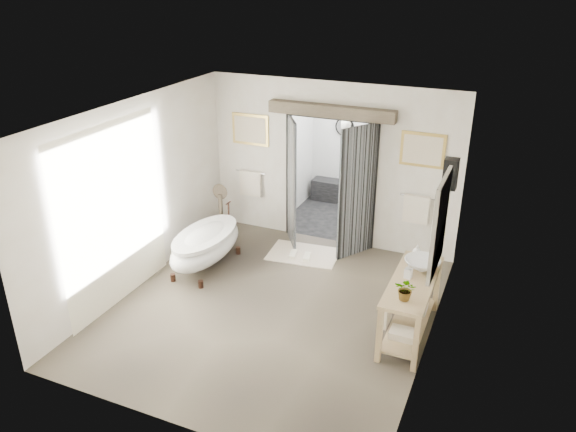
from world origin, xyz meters
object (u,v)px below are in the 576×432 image
object	(u,v)px
vanity	(409,302)
basin	(422,265)
rug	(304,254)
clawfoot_tub	(206,244)

from	to	relation	value
vanity	basin	size ratio (longest dim) A/B	3.28
vanity	rug	bearing A→B (deg)	143.47
vanity	clawfoot_tub	bearing A→B (deg)	171.05
vanity	rug	distance (m)	2.73
rug	clawfoot_tub	bearing A→B (deg)	-141.77
rug	basin	bearing A→B (deg)	-29.89
basin	vanity	bearing A→B (deg)	-113.19
vanity	basin	world-z (taller)	basin
vanity	basin	bearing A→B (deg)	76.87
vanity	rug	size ratio (longest dim) A/B	1.33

